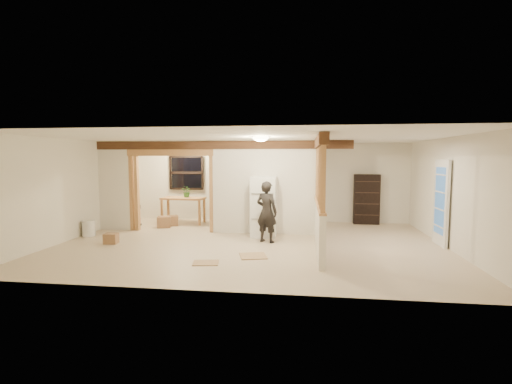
# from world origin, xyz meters

# --- Properties ---
(floor) EXTENTS (9.00, 6.50, 0.01)m
(floor) POSITION_xyz_m (0.00, 0.00, -0.01)
(floor) COLOR #BCA78C
(floor) RESTS_ON ground
(ceiling) EXTENTS (9.00, 6.50, 0.01)m
(ceiling) POSITION_xyz_m (0.00, 0.00, 2.50)
(ceiling) COLOR white
(wall_back) EXTENTS (9.00, 0.01, 2.50)m
(wall_back) POSITION_xyz_m (0.00, 3.25, 1.25)
(wall_back) COLOR silver
(wall_back) RESTS_ON floor
(wall_front) EXTENTS (9.00, 0.01, 2.50)m
(wall_front) POSITION_xyz_m (0.00, -3.25, 1.25)
(wall_front) COLOR silver
(wall_front) RESTS_ON floor
(wall_left) EXTENTS (0.01, 6.50, 2.50)m
(wall_left) POSITION_xyz_m (-4.50, 0.00, 1.25)
(wall_left) COLOR silver
(wall_left) RESTS_ON floor
(wall_right) EXTENTS (0.01, 6.50, 2.50)m
(wall_right) POSITION_xyz_m (4.50, 0.00, 1.25)
(wall_right) COLOR silver
(wall_right) RESTS_ON floor
(partition_left_stub) EXTENTS (0.90, 0.12, 2.50)m
(partition_left_stub) POSITION_xyz_m (-4.05, 1.20, 1.25)
(partition_left_stub) COLOR silver
(partition_left_stub) RESTS_ON floor
(partition_center) EXTENTS (2.80, 0.12, 2.50)m
(partition_center) POSITION_xyz_m (0.20, 1.20, 1.25)
(partition_center) COLOR silver
(partition_center) RESTS_ON floor
(doorway_frame) EXTENTS (2.46, 0.14, 2.20)m
(doorway_frame) POSITION_xyz_m (-2.40, 1.20, 1.10)
(doorway_frame) COLOR #B7824D
(doorway_frame) RESTS_ON floor
(header_beam_back) EXTENTS (7.00, 0.18, 0.22)m
(header_beam_back) POSITION_xyz_m (-1.00, 1.20, 2.38)
(header_beam_back) COLOR #4F2F1B
(header_beam_back) RESTS_ON ceiling
(header_beam_right) EXTENTS (0.18, 3.30, 0.22)m
(header_beam_right) POSITION_xyz_m (1.60, -0.40, 2.38)
(header_beam_right) COLOR #4F2F1B
(header_beam_right) RESTS_ON ceiling
(pony_wall) EXTENTS (0.12, 3.20, 1.00)m
(pony_wall) POSITION_xyz_m (1.60, -0.40, 0.50)
(pony_wall) COLOR silver
(pony_wall) RESTS_ON floor
(stud_partition) EXTENTS (0.14, 3.20, 1.32)m
(stud_partition) POSITION_xyz_m (1.60, -0.40, 1.66)
(stud_partition) COLOR #B7824D
(stud_partition) RESTS_ON pony_wall
(window_back) EXTENTS (1.12, 0.10, 1.10)m
(window_back) POSITION_xyz_m (-2.60, 3.17, 1.55)
(window_back) COLOR black
(window_back) RESTS_ON wall_back
(french_door) EXTENTS (0.12, 0.86, 2.00)m
(french_door) POSITION_xyz_m (4.42, 0.40, 1.00)
(french_door) COLOR white
(french_door) RESTS_ON floor
(ceiling_dome_main) EXTENTS (0.36, 0.36, 0.16)m
(ceiling_dome_main) POSITION_xyz_m (0.30, -0.50, 2.48)
(ceiling_dome_main) COLOR #FFEABF
(ceiling_dome_main) RESTS_ON ceiling
(ceiling_dome_util) EXTENTS (0.32, 0.32, 0.14)m
(ceiling_dome_util) POSITION_xyz_m (-2.50, 2.30, 2.48)
(ceiling_dome_util) COLOR #FFEABF
(ceiling_dome_util) RESTS_ON ceiling
(hanging_bulb) EXTENTS (0.07, 0.07, 0.07)m
(hanging_bulb) POSITION_xyz_m (-2.00, 1.60, 2.18)
(hanging_bulb) COLOR #FFD88C
(hanging_bulb) RESTS_ON ceiling
(refrigerator) EXTENTS (0.64, 0.62, 1.56)m
(refrigerator) POSITION_xyz_m (0.23, 0.83, 0.78)
(refrigerator) COLOR white
(refrigerator) RESTS_ON floor
(woman) EXTENTS (0.64, 0.54, 1.49)m
(woman) POSITION_xyz_m (0.37, 0.17, 0.74)
(woman) COLOR black
(woman) RESTS_ON floor
(work_table) EXTENTS (1.35, 0.77, 0.81)m
(work_table) POSITION_xyz_m (-2.47, 2.41, 0.41)
(work_table) COLOR #B7824D
(work_table) RESTS_ON floor
(potted_plant) EXTENTS (0.40, 0.38, 0.35)m
(potted_plant) POSITION_xyz_m (-2.37, 2.50, 0.99)
(potted_plant) COLOR #335F27
(potted_plant) RESTS_ON work_table
(shop_vac) EXTENTS (0.65, 0.65, 0.64)m
(shop_vac) POSITION_xyz_m (-3.84, 1.82, 0.32)
(shop_vac) COLOR #B62A15
(shop_vac) RESTS_ON floor
(bookshelf) EXTENTS (0.77, 0.26, 1.54)m
(bookshelf) POSITION_xyz_m (3.17, 3.05, 0.77)
(bookshelf) COLOR black
(bookshelf) RESTS_ON floor
(bucket) EXTENTS (0.39, 0.39, 0.41)m
(bucket) POSITION_xyz_m (-4.31, 0.26, 0.21)
(bucket) COLOR silver
(bucket) RESTS_ON floor
(box_util_a) EXTENTS (0.45, 0.41, 0.32)m
(box_util_a) POSITION_xyz_m (-2.82, 1.69, 0.16)
(box_util_a) COLOR #936A47
(box_util_a) RESTS_ON floor
(box_util_b) EXTENTS (0.42, 0.42, 0.30)m
(box_util_b) POSITION_xyz_m (-2.67, 2.00, 0.15)
(box_util_b) COLOR #936A47
(box_util_b) RESTS_ON floor
(box_front) EXTENTS (0.33, 0.28, 0.24)m
(box_front) POSITION_xyz_m (-3.29, -0.46, 0.12)
(box_front) COLOR #936A47
(box_front) RESTS_ON floor
(floor_panel_near) EXTENTS (0.66, 0.66, 0.02)m
(floor_panel_near) POSITION_xyz_m (0.23, -1.17, 0.01)
(floor_panel_near) COLOR tan
(floor_panel_near) RESTS_ON floor
(floor_panel_far) EXTENTS (0.55, 0.47, 0.02)m
(floor_panel_far) POSITION_xyz_m (-0.61, -1.78, 0.01)
(floor_panel_far) COLOR tan
(floor_panel_far) RESTS_ON floor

